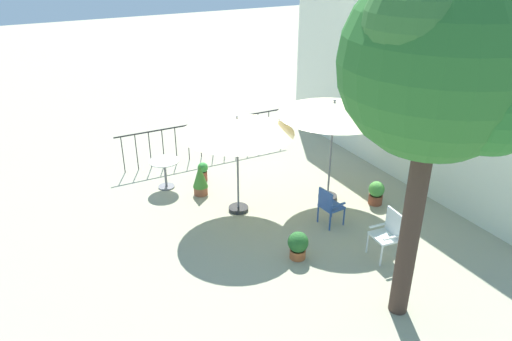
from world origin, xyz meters
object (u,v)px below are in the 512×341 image
patio_umbrella_1 (237,126)px  patio_chair_1 (329,205)px  potted_plant_3 (376,192)px  shade_tree (443,64)px  potted_plant_0 (203,171)px  cafe_table_0 (165,169)px  potted_plant_1 (200,179)px  patio_chair_0 (388,231)px  potted_plant_2 (298,245)px  patio_umbrella_0 (334,109)px

patio_umbrella_1 → patio_chair_1: 2.53m
patio_umbrella_1 → potted_plant_3: (1.18, 2.92, -1.72)m
shade_tree → potted_plant_0: bearing=-169.0°
cafe_table_0 → patio_umbrella_1: bearing=31.2°
potted_plant_3 → shade_tree: bearing=-33.2°
shade_tree → potted_plant_1: 6.56m
shade_tree → patio_chair_0: 3.84m
cafe_table_0 → potted_plant_2: cafe_table_0 is taller
patio_chair_0 → cafe_table_0: bearing=-148.4°
patio_chair_0 → patio_chair_1: size_ratio=1.13×
patio_chair_1 → potted_plant_2: (0.71, -1.20, -0.19)m
patio_umbrella_0 → potted_plant_3: bearing=49.6°
shade_tree → patio_umbrella_0: bearing=163.2°
patio_chair_0 → patio_umbrella_1: bearing=-148.2°
patio_chair_0 → potted_plant_2: patio_chair_0 is taller
shade_tree → potted_plant_0: 7.09m
potted_plant_0 → patio_chair_0: bearing=22.9°
cafe_table_0 → potted_plant_1: size_ratio=0.92×
potted_plant_0 → potted_plant_1: 0.72m
potted_plant_2 → potted_plant_3: bearing=109.4°
patio_umbrella_1 → cafe_table_0: bearing=-148.8°
patio_umbrella_0 → cafe_table_0: bearing=-125.6°
potted_plant_1 → patio_chair_0: bearing=29.7°
shade_tree → potted_plant_2: (-2.02, -0.75, -3.79)m
patio_chair_1 → potted_plant_2: 1.40m
cafe_table_0 → potted_plant_2: size_ratio=1.30×
patio_chair_1 → potted_plant_0: (-3.14, -1.59, -0.22)m
potted_plant_0 → patio_umbrella_1: bearing=5.3°
shade_tree → potted_plant_1: bearing=-164.5°
patio_umbrella_0 → patio_umbrella_1: bearing=-102.8°
patio_chair_1 → potted_plant_3: size_ratio=1.54×
cafe_table_0 → patio_chair_0: (4.66, 2.87, 0.05)m
shade_tree → potted_plant_0: (-5.87, -1.14, -3.81)m
shade_tree → patio_umbrella_0: (-3.67, 1.11, -1.89)m
patio_chair_1 → potted_plant_1: (-2.51, -1.91, -0.09)m
patio_umbrella_0 → potted_plant_3: (0.71, 0.83, -1.91)m
patio_umbrella_1 → potted_plant_3: patio_umbrella_1 is taller
patio_umbrella_1 → potted_plant_0: (-1.72, -0.16, -1.74)m
cafe_table_0 → patio_chair_0: patio_chair_0 is taller
potted_plant_2 → potted_plant_3: 2.85m
patio_chair_1 → potted_plant_1: bearing=-142.8°
cafe_table_0 → potted_plant_0: (0.09, 0.94, -0.23)m
patio_umbrella_0 → potted_plant_3: size_ratio=4.41×
shade_tree → potted_plant_3: size_ratio=9.73×
patio_umbrella_1 → potted_plant_2: (2.13, 0.24, -1.71)m
shade_tree → potted_plant_1: size_ratio=6.92×
patio_umbrella_1 → patio_chair_1: size_ratio=2.81×
potted_plant_2 → patio_umbrella_1: bearing=-173.7°
cafe_table_0 → potted_plant_3: 5.01m
patio_umbrella_1 → patio_chair_0: patio_umbrella_1 is taller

